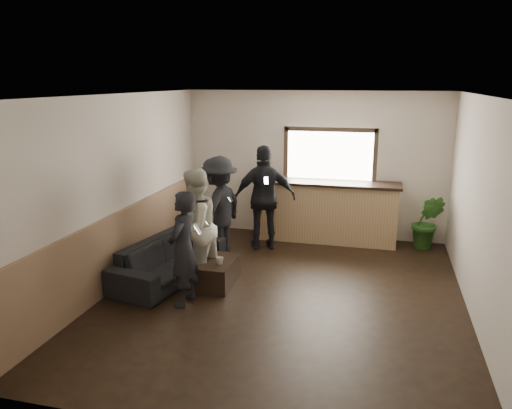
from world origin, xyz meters
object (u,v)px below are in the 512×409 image
(bar_counter, at_px, (327,208))
(cup_a, at_px, (212,252))
(coffee_table, at_px, (218,273))
(sofa, at_px, (170,259))
(person_b, at_px, (195,227))
(person_d, at_px, (265,198))
(cup_b, at_px, (220,261))
(potted_plant, at_px, (427,222))
(person_a, at_px, (183,249))
(person_c, at_px, (219,208))

(bar_counter, distance_m, cup_a, 2.78)
(bar_counter, relative_size, coffee_table, 3.20)
(sofa, bearing_deg, cup_a, -65.98)
(bar_counter, xyz_separation_m, sofa, (-2.11, -2.50, -0.33))
(person_b, relative_size, person_d, 0.93)
(cup_a, xyz_separation_m, cup_b, (0.23, -0.32, 0.00))
(coffee_table, height_order, cup_a, cup_a)
(cup_a, xyz_separation_m, potted_plant, (3.30, 2.30, 0.08))
(potted_plant, bearing_deg, person_a, -136.16)
(person_b, distance_m, person_d, 1.92)
(person_b, height_order, person_d, person_d)
(bar_counter, relative_size, potted_plant, 2.69)
(sofa, xyz_separation_m, cup_a, (0.64, 0.15, 0.12))
(person_d, bearing_deg, potted_plant, 174.31)
(sofa, xyz_separation_m, person_b, (0.45, -0.07, 0.57))
(person_c, bearing_deg, cup_a, 26.46)
(cup_a, bearing_deg, cup_b, -54.79)
(cup_a, distance_m, potted_plant, 4.02)
(potted_plant, relative_size, person_d, 0.53)
(cup_b, distance_m, person_a, 0.78)
(sofa, distance_m, potted_plant, 4.64)
(potted_plant, distance_m, person_c, 3.78)
(cup_a, bearing_deg, person_c, 101.86)
(person_a, distance_m, person_c, 1.85)
(cup_a, height_order, person_b, person_b)
(bar_counter, relative_size, sofa, 1.28)
(bar_counter, height_order, person_b, bar_counter)
(person_a, distance_m, person_b, 0.74)
(potted_plant, bearing_deg, sofa, -148.12)
(bar_counter, xyz_separation_m, cup_b, (-1.25, -2.67, -0.21))
(sofa, distance_m, person_a, 1.09)
(bar_counter, bearing_deg, potted_plant, -1.44)
(sofa, distance_m, coffee_table, 0.81)
(coffee_table, bearing_deg, person_a, -107.58)
(bar_counter, height_order, cup_b, bar_counter)
(cup_a, height_order, potted_plant, potted_plant)
(coffee_table, height_order, person_b, person_b)
(cup_a, bearing_deg, potted_plant, 34.86)
(cup_b, relative_size, person_b, 0.06)
(cup_b, bearing_deg, coffee_table, 118.68)
(sofa, height_order, person_d, person_d)
(sofa, height_order, person_b, person_b)
(coffee_table, xyz_separation_m, person_c, (-0.35, 1.10, 0.70))
(person_b, bearing_deg, bar_counter, 161.33)
(bar_counter, distance_m, potted_plant, 1.83)
(cup_b, height_order, potted_plant, potted_plant)
(cup_b, distance_m, potted_plant, 4.04)
(cup_b, xyz_separation_m, person_d, (0.22, 1.91, 0.52))
(cup_a, bearing_deg, sofa, -166.75)
(sofa, distance_m, cup_a, 0.67)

